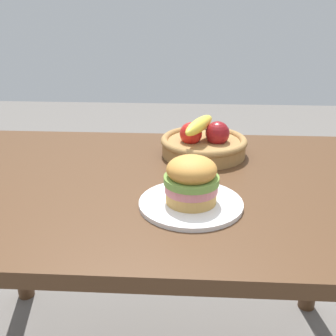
# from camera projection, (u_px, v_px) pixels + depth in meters

# --- Properties ---
(dining_table) EXTENTS (1.40, 0.90, 0.75)m
(dining_table) POSITION_uv_depth(u_px,v_px,m) (155.00, 211.00, 1.25)
(dining_table) COLOR #4C301C
(dining_table) RESTS_ON ground_plane
(plate) EXTENTS (0.27, 0.27, 0.01)m
(plate) POSITION_uv_depth(u_px,v_px,m) (191.00, 204.00, 1.07)
(plate) COLOR white
(plate) RESTS_ON dining_table
(sandwich) EXTENTS (0.14, 0.14, 0.12)m
(sandwich) POSITION_uv_depth(u_px,v_px,m) (191.00, 180.00, 1.04)
(sandwich) COLOR tan
(sandwich) RESTS_ON plate
(fruit_basket) EXTENTS (0.29, 0.29, 0.13)m
(fruit_basket) POSITION_uv_depth(u_px,v_px,m) (204.00, 143.00, 1.39)
(fruit_basket) COLOR #9E7542
(fruit_basket) RESTS_ON dining_table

